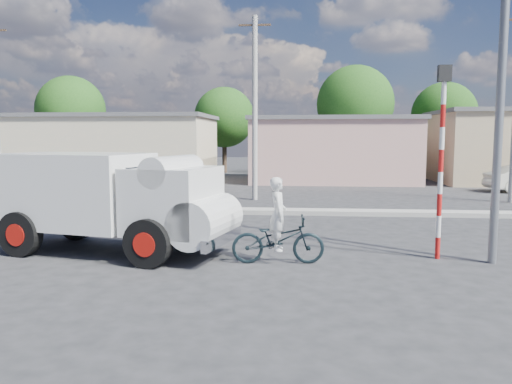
# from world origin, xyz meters

# --- Properties ---
(ground_plane) EXTENTS (120.00, 120.00, 0.00)m
(ground_plane) POSITION_xyz_m (0.00, 0.00, 0.00)
(ground_plane) COLOR #272729
(ground_plane) RESTS_ON ground
(median) EXTENTS (40.00, 0.80, 0.16)m
(median) POSITION_xyz_m (0.00, 8.00, 0.08)
(median) COLOR #99968E
(median) RESTS_ON ground
(truck) EXTENTS (6.09, 3.31, 2.39)m
(truck) POSITION_xyz_m (-4.40, 1.44, 1.32)
(truck) COLOR black
(truck) RESTS_ON ground
(bicycle) EXTENTS (2.08, 0.87, 1.07)m
(bicycle) POSITION_xyz_m (-0.43, 0.74, 0.53)
(bicycle) COLOR black
(bicycle) RESTS_ON ground
(cyclist) EXTENTS (0.43, 0.62, 1.61)m
(cyclist) POSITION_xyz_m (-0.43, 0.74, 0.81)
(cyclist) COLOR silver
(cyclist) RESTS_ON ground
(traffic_pole) EXTENTS (0.28, 0.18, 4.36)m
(traffic_pole) POSITION_xyz_m (3.20, 1.50, 2.59)
(traffic_pole) COLOR red
(traffic_pole) RESTS_ON ground
(streetlight) EXTENTS (2.34, 0.22, 9.00)m
(streetlight) POSITION_xyz_m (4.14, 1.20, 4.96)
(streetlight) COLOR slate
(streetlight) RESTS_ON ground
(building_row) EXTENTS (37.80, 7.30, 4.44)m
(building_row) POSITION_xyz_m (1.10, 22.00, 2.13)
(building_row) COLOR beige
(building_row) RESTS_ON ground
(tree_row) EXTENTS (51.24, 7.43, 8.42)m
(tree_row) POSITION_xyz_m (7.45, 28.53, 4.96)
(tree_row) COLOR #38281E
(tree_row) RESTS_ON ground
(utility_poles) EXTENTS (35.40, 0.24, 8.00)m
(utility_poles) POSITION_xyz_m (3.25, 12.00, 4.07)
(utility_poles) COLOR #99968E
(utility_poles) RESTS_ON ground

